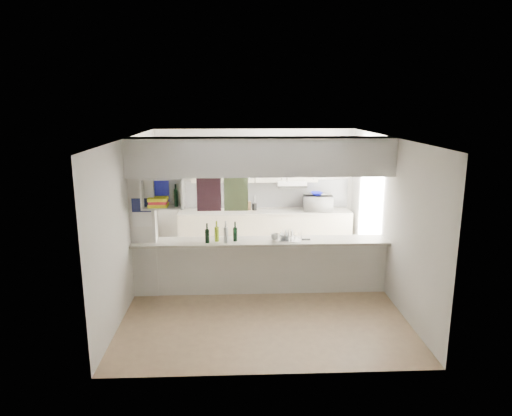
{
  "coord_description": "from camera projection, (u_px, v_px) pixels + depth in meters",
  "views": [
    {
      "loc": [
        -0.39,
        -7.19,
        3.14
      ],
      "look_at": [
        -0.06,
        0.5,
        1.35
      ],
      "focal_mm": 32.0,
      "sensor_mm": 36.0,
      "label": 1
    }
  ],
  "objects": [
    {
      "name": "dish_rack",
      "position": [
        291.0,
        236.0,
        7.5
      ],
      "size": [
        0.41,
        0.34,
        0.19
      ],
      "rotation": [
        0.0,
        0.0,
        -0.23
      ],
      "color": "silver",
      "rests_on": "breakfast_bar"
    },
    {
      "name": "wall_right",
      "position": [
        388.0,
        216.0,
        7.52
      ],
      "size": [
        0.0,
        4.8,
        4.8
      ],
      "primitive_type": "plane",
      "rotation": [
        1.57,
        0.0,
        -1.57
      ],
      "color": "silver",
      "rests_on": "floor"
    },
    {
      "name": "cubby_shelf",
      "position": [
        162.0,
        195.0,
        7.21
      ],
      "size": [
        0.65,
        0.35,
        0.5
      ],
      "color": "white",
      "rests_on": "bulkhead"
    },
    {
      "name": "knife_block",
      "position": [
        249.0,
        206.0,
        9.61
      ],
      "size": [
        0.1,
        0.08,
        0.18
      ],
      "primitive_type": "cube",
      "rotation": [
        0.0,
        0.0,
        0.08
      ],
      "color": "brown",
      "rests_on": "bench_top"
    },
    {
      "name": "wall_back",
      "position": [
        255.0,
        190.0,
        9.77
      ],
      "size": [
        4.2,
        0.0,
        4.2
      ],
      "primitive_type": "plane",
      "rotation": [
        1.57,
        0.0,
        0.0
      ],
      "color": "silver",
      "rests_on": "floor"
    },
    {
      "name": "cup",
      "position": [
        275.0,
        237.0,
        7.48
      ],
      "size": [
        0.17,
        0.17,
        0.1
      ],
      "primitive_type": "imported",
      "rotation": [
        0.0,
        0.0,
        -0.36
      ],
      "color": "white",
      "rests_on": "dish_rack"
    },
    {
      "name": "servery_partition",
      "position": [
        250.0,
        196.0,
        7.34
      ],
      "size": [
        4.2,
        0.5,
        2.6
      ],
      "color": "silver",
      "rests_on": "floor"
    },
    {
      "name": "ceiling",
      "position": [
        261.0,
        137.0,
        7.14
      ],
      "size": [
        4.8,
        4.8,
        0.0
      ],
      "primitive_type": "plane",
      "color": "white",
      "rests_on": "wall_back"
    },
    {
      "name": "wine_bottles",
      "position": [
        221.0,
        234.0,
        7.39
      ],
      "size": [
        0.52,
        0.15,
        0.36
      ],
      "color": "black",
      "rests_on": "breakfast_bar"
    },
    {
      "name": "microwave",
      "position": [
        318.0,
        203.0,
        9.54
      ],
      "size": [
        0.64,
        0.46,
        0.33
      ],
      "primitive_type": "imported",
      "rotation": [
        0.0,
        0.0,
        3.05
      ],
      "color": "white",
      "rests_on": "bench_top"
    },
    {
      "name": "floor",
      "position": [
        261.0,
        292.0,
        7.72
      ],
      "size": [
        4.8,
        4.8,
        0.0
      ],
      "primitive_type": "plane",
      "color": "#967557",
      "rests_on": "ground"
    },
    {
      "name": "bowl",
      "position": [
        317.0,
        194.0,
        9.48
      ],
      "size": [
        0.25,
        0.25,
        0.06
      ],
      "primitive_type": "imported",
      "color": "#0D0F94",
      "rests_on": "microwave"
    },
    {
      "name": "kitchen_run",
      "position": [
        263.0,
        215.0,
        9.63
      ],
      "size": [
        3.6,
        0.63,
        2.24
      ],
      "color": "silver",
      "rests_on": "floor"
    },
    {
      "name": "plastic_tubs",
      "position": [
        286.0,
        237.0,
        7.58
      ],
      "size": [
        0.5,
        0.18,
        0.08
      ],
      "color": "silver",
      "rests_on": "breakfast_bar"
    },
    {
      "name": "utensil_jar",
      "position": [
        254.0,
        207.0,
        9.59
      ],
      "size": [
        0.1,
        0.1,
        0.14
      ],
      "primitive_type": "cylinder",
      "color": "black",
      "rests_on": "bench_top"
    },
    {
      "name": "wall_left",
      "position": [
        131.0,
        219.0,
        7.34
      ],
      "size": [
        0.0,
        4.8,
        4.8
      ],
      "primitive_type": "plane",
      "rotation": [
        1.57,
        0.0,
        1.57
      ],
      "color": "silver",
      "rests_on": "floor"
    }
  ]
}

